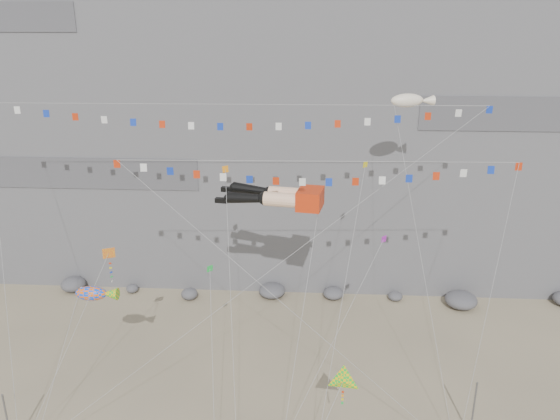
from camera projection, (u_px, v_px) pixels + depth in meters
name	position (u px, v px, depth m)	size (l,w,h in m)	color
ground	(254.00, 414.00, 37.71)	(120.00, 120.00, 0.00)	tan
cliff	(281.00, 27.00, 59.56)	(80.00, 28.00, 50.00)	slate
talus_boulders	(272.00, 291.00, 53.52)	(60.00, 3.00, 1.20)	#5A5A5E
anchor_pole_right	(473.00, 410.00, 35.08)	(0.12, 0.12, 4.16)	slate
legs_kite	(281.00, 197.00, 39.43)	(8.01, 17.43, 20.52)	red
flag_banner_upper	(234.00, 105.00, 40.30)	(37.34, 14.99, 27.30)	red
flag_banner_lower	(316.00, 162.00, 36.81)	(27.18, 8.66, 20.69)	red
harlequin_kite	(108.00, 254.00, 35.90)	(5.71, 5.73, 13.13)	red
fish_windsock	(91.00, 294.00, 37.31)	(4.02, 6.84, 10.40)	orange
delta_kite	(343.00, 381.00, 31.79)	(4.13, 3.85, 7.68)	yellow
blimp_windsock	(407.00, 101.00, 41.09)	(4.41, 14.43, 24.14)	#FCEDCF
small_kite_a	(226.00, 176.00, 38.88)	(2.85, 13.30, 20.23)	orange
small_kite_b	(381.00, 244.00, 37.44)	(7.70, 9.43, 16.13)	purple
small_kite_c	(210.00, 273.00, 37.01)	(2.48, 11.12, 14.45)	green
small_kite_d	(364.00, 172.00, 39.71)	(4.35, 16.02, 22.33)	yellow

